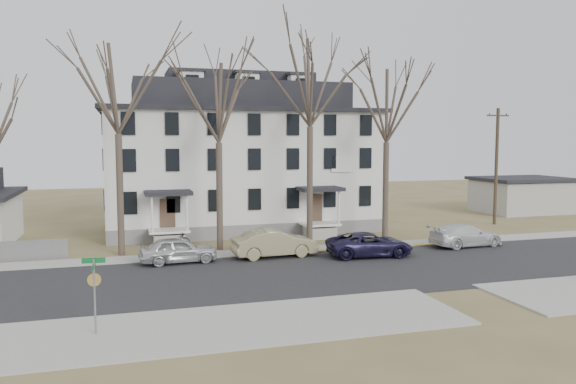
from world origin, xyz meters
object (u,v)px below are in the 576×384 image
object	(u,v)px
tree_mid_left	(218,97)
car_silver	(178,250)
tree_center	(310,76)
car_white	(466,236)
car_navy	(370,245)
bicycle_left	(176,240)
tree_far_left	(117,82)
utility_pole_far	(496,165)
boarding_house	(240,160)
car_tan	(274,244)
street_sign	(94,285)
tree_mid_right	(387,100)

from	to	relation	value
tree_mid_left	car_silver	bearing A→B (deg)	-130.86
tree_center	car_white	size ratio (longest dim) A/B	2.95
car_navy	tree_center	bearing A→B (deg)	29.83
car_white	bicycle_left	world-z (taller)	car_white
tree_far_left	car_white	xyz separation A→B (m)	(21.47, -3.64, -9.62)
car_navy	tree_mid_left	bearing A→B (deg)	65.11
tree_far_left	utility_pole_far	world-z (taller)	tree_far_left
car_navy	bicycle_left	world-z (taller)	car_navy
tree_center	utility_pole_far	size ratio (longest dim) A/B	1.55
tree_mid_left	car_silver	world-z (taller)	tree_mid_left
boarding_house	car_tan	xyz separation A→B (m)	(-0.33, -11.49, -4.56)
bicycle_left	car_navy	bearing A→B (deg)	-102.41
tree_far_left	car_tan	world-z (taller)	tree_far_left
tree_center	bicycle_left	bearing A→B (deg)	170.67
car_silver	street_sign	bearing A→B (deg)	156.84
tree_mid_left	car_navy	distance (m)	12.98
car_navy	car_tan	bearing A→B (deg)	80.91
car_tan	tree_mid_left	bearing A→B (deg)	35.12
tree_center	tree_mid_right	distance (m)	5.70
tree_mid_right	utility_pole_far	distance (m)	13.55
car_white	tree_mid_left	bearing A→B (deg)	70.83
car_navy	car_white	size ratio (longest dim) A/B	1.03
bicycle_left	tree_mid_right	bearing A→B (deg)	-78.45
utility_pole_far	car_silver	world-z (taller)	utility_pole_far
tree_mid_right	car_silver	world-z (taller)	tree_mid_right
car_silver	car_white	xyz separation A→B (m)	(18.40, -0.26, -0.02)
car_tan	bicycle_left	world-z (taller)	car_tan
tree_center	car_tan	world-z (taller)	tree_center
street_sign	car_tan	bearing A→B (deg)	53.78
tree_mid_right	boarding_house	bearing A→B (deg)	136.19
boarding_house	car_silver	size ratio (longest dim) A/B	4.79
tree_mid_right	tree_far_left	bearing A→B (deg)	180.00
tree_center	utility_pole_far	xyz separation A→B (m)	(17.50, 4.20, -6.18)
car_silver	tree_center	bearing A→B (deg)	-72.76
car_silver	bicycle_left	size ratio (longest dim) A/B	2.32
tree_mid_left	bicycle_left	distance (m)	9.59
tree_far_left	street_sign	size ratio (longest dim) A/B	4.88
tree_mid_left	bicycle_left	bearing A→B (deg)	151.80
tree_mid_left	car_silver	size ratio (longest dim) A/B	2.94
tree_center	car_tan	xyz separation A→B (m)	(-3.33, -3.34, -10.26)
tree_mid_left	car_navy	bearing A→B (deg)	-30.17
tree_mid_left	car_navy	world-z (taller)	tree_mid_left
car_navy	tree_far_left	bearing A→B (deg)	76.75
boarding_house	utility_pole_far	xyz separation A→B (m)	(20.50, -3.95, -0.47)
tree_far_left	utility_pole_far	distance (m)	30.29
tree_mid_left	utility_pole_far	bearing A→B (deg)	10.13
boarding_house	tree_far_left	xyz separation A→B (m)	(-9.00, -8.15, 4.96)
utility_pole_far	car_tan	distance (m)	22.53
utility_pole_far	car_silver	size ratio (longest dim) A/B	2.19
tree_far_left	tree_mid_right	distance (m)	17.52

